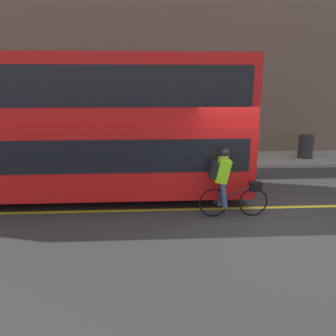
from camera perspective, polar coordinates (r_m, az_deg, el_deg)
ground_plane at (r=8.22m, az=13.85°, el=-7.46°), size 80.00×80.00×0.00m
road_center_line at (r=8.45m, az=13.34°, el=-6.78°), size 50.00×0.14×0.01m
sidewalk_curb at (r=13.18m, az=7.17°, el=1.44°), size 60.00×2.50×0.12m
building_facade at (r=14.33m, az=6.74°, el=21.78°), size 60.00×0.30×9.70m
bus at (r=9.01m, az=-18.23°, el=7.59°), size 9.68×2.57×3.69m
cyclist_on_bike at (r=7.57m, az=10.26°, el=-2.18°), size 1.61×0.32×1.61m
trash_bin at (r=14.17m, az=22.86°, el=3.46°), size 0.57×0.57×0.91m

